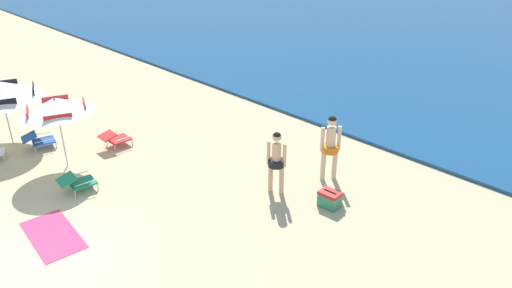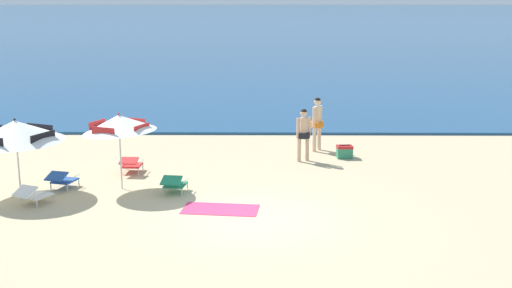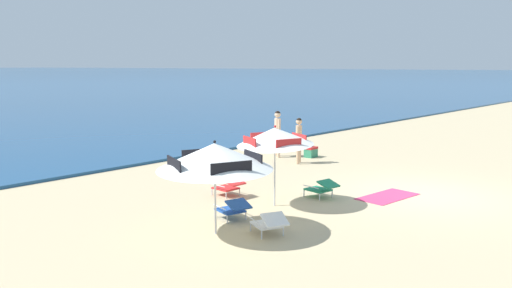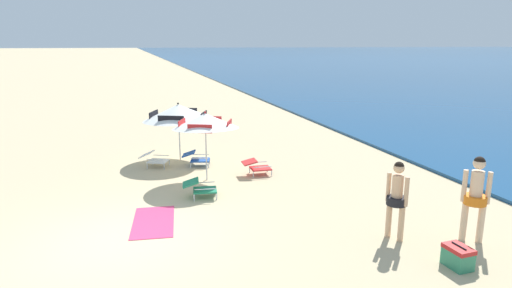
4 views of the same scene
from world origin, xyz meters
name	(u,v)px [view 3 (image 3 of 4)]	position (x,y,z in m)	size (l,w,h in m)	color
ground_plane	(424,195)	(0.00, 0.00, 0.00)	(800.00, 800.00, 0.00)	tan
beach_umbrella_striped_main	(275,136)	(-3.56, 2.35, 1.76)	(1.95, 1.93, 2.04)	silver
beach_umbrella_striped_second	(215,156)	(-6.08, 1.87, 1.65)	(3.28, 3.28, 1.98)	silver
lounge_chair_under_umbrella	(322,188)	(-2.12, 1.92, 0.28)	(0.65, 0.93, 0.50)	#1E7F56
lounge_chair_beside_umbrella	(229,186)	(-3.63, 3.90, 0.28)	(0.61, 0.88, 0.49)	red
lounge_chair_facing_sea	(233,208)	(-5.12, 2.28, 0.28)	(0.74, 0.97, 0.50)	#1E4799
lounge_chair_spare_folded	(270,223)	(-5.41, 0.96, 0.27)	(0.85, 1.02, 0.51)	white
person_standing_near_shore	(278,130)	(1.97, 6.78, 1.03)	(0.44, 0.45, 1.78)	beige
person_standing_beside	(299,137)	(1.43, 5.35, 0.95)	(0.45, 0.40, 1.64)	#D8A87F
cooler_box	(311,152)	(2.76, 5.77, 0.20)	(0.51, 0.38, 0.43)	#2D7F5B
beach_towel	(388,196)	(-0.84, 0.66, 0.01)	(0.90, 1.80, 0.01)	#DB3866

